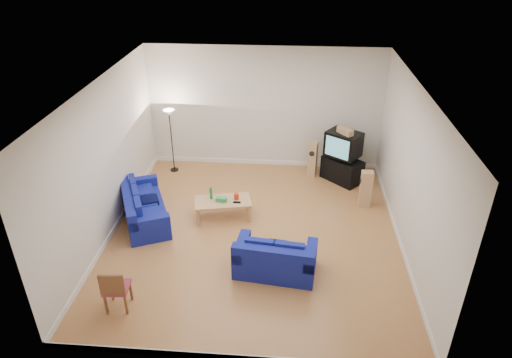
# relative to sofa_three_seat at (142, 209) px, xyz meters

# --- Properties ---
(room) EXTENTS (6.01, 6.51, 3.21)m
(room) POSITION_rel_sofa_three_seat_xyz_m (2.50, -0.33, 1.27)
(room) COLOR brown
(room) RESTS_ON ground
(sofa_three_seat) EXTENTS (1.54, 2.11, 0.75)m
(sofa_three_seat) POSITION_rel_sofa_three_seat_xyz_m (0.00, 0.00, 0.00)
(sofa_three_seat) COLOR navy
(sofa_three_seat) RESTS_ON ground
(sofa_loveseat) EXTENTS (1.58, 1.00, 0.74)m
(sofa_loveseat) POSITION_rel_sofa_three_seat_xyz_m (2.98, -1.54, 0.00)
(sofa_loveseat) COLOR navy
(sofa_loveseat) RESTS_ON ground
(coffee_table) EXTENTS (1.31, 0.84, 0.44)m
(coffee_table) POSITION_rel_sofa_three_seat_xyz_m (1.76, 0.22, 0.11)
(coffee_table) COLOR tan
(coffee_table) RESTS_ON ground
(bottle) EXTENTS (0.07, 0.07, 0.27)m
(bottle) POSITION_rel_sofa_three_seat_xyz_m (1.49, 0.28, 0.30)
(bottle) COLOR #197233
(bottle) RESTS_ON coffee_table
(tissue_box) EXTENTS (0.24, 0.15, 0.09)m
(tissue_box) POSITION_rel_sofa_three_seat_xyz_m (1.73, 0.19, 0.21)
(tissue_box) COLOR green
(tissue_box) RESTS_ON coffee_table
(red_canister) EXTENTS (0.11, 0.11, 0.15)m
(red_canister) POSITION_rel_sofa_three_seat_xyz_m (2.05, 0.30, 0.24)
(red_canister) COLOR red
(red_canister) RESTS_ON coffee_table
(remote) EXTENTS (0.17, 0.05, 0.02)m
(remote) POSITION_rel_sofa_three_seat_xyz_m (2.08, 0.16, 0.17)
(remote) COLOR black
(remote) RESTS_ON coffee_table
(tv_stand) EXTENTS (1.09, 1.08, 0.60)m
(tv_stand) POSITION_rel_sofa_three_seat_xyz_m (4.53, 2.16, 0.02)
(tv_stand) COLOR black
(tv_stand) RESTS_ON ground
(av_receiver) EXTENTS (0.49, 0.46, 0.09)m
(av_receiver) POSITION_rel_sofa_three_seat_xyz_m (4.49, 2.21, 0.37)
(av_receiver) COLOR black
(av_receiver) RESTS_ON tv_stand
(television) EXTENTS (0.99, 0.94, 0.62)m
(television) POSITION_rel_sofa_three_seat_xyz_m (4.50, 2.19, 0.72)
(television) COLOR black
(television) RESTS_ON av_receiver
(centre_speaker) EXTENTS (0.39, 0.44, 0.15)m
(centre_speaker) POSITION_rel_sofa_three_seat_xyz_m (4.50, 2.10, 1.11)
(centre_speaker) COLOR tan
(centre_speaker) RESTS_ON television
(speaker_left) EXTENTS (0.27, 0.32, 0.93)m
(speaker_left) POSITION_rel_sofa_three_seat_xyz_m (3.77, 2.37, 0.19)
(speaker_left) COLOR tan
(speaker_left) RESTS_ON ground
(speaker_right) EXTENTS (0.28, 0.21, 0.89)m
(speaker_right) POSITION_rel_sofa_three_seat_xyz_m (4.95, 0.98, 0.17)
(speaker_right) COLOR tan
(speaker_right) RESTS_ON ground
(floor_lamp) EXTENTS (0.29, 0.29, 1.70)m
(floor_lamp) POSITION_rel_sofa_three_seat_xyz_m (0.13, 2.37, 1.12)
(floor_lamp) COLOR black
(floor_lamp) RESTS_ON ground
(dining_chair) EXTENTS (0.44, 0.44, 0.85)m
(dining_chair) POSITION_rel_sofa_three_seat_xyz_m (0.38, -2.69, 0.20)
(dining_chair) COLOR brown
(dining_chair) RESTS_ON ground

